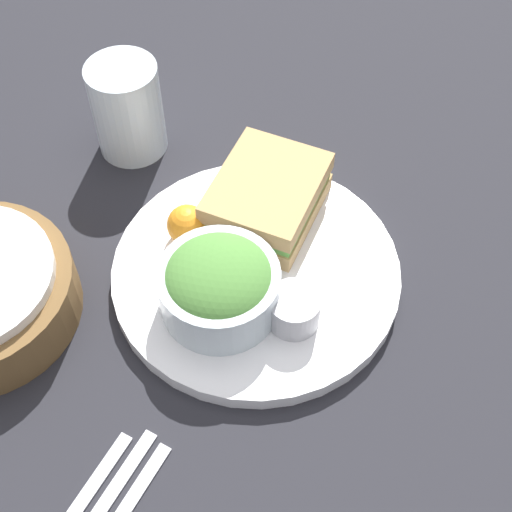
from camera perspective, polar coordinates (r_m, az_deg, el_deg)
The scene contains 8 objects.
ground_plane at distance 0.75m, azimuth 0.00°, elevation -1.73°, with size 4.00×4.00×0.00m, color #232328.
plate at distance 0.74m, azimuth 0.00°, elevation -1.33°, with size 0.30×0.30×0.02m, color white.
sandwich at distance 0.76m, azimuth 0.76°, elevation 4.75°, with size 0.15×0.13×0.05m.
salad_bowl at distance 0.68m, azimuth -2.97°, elevation -2.35°, with size 0.12×0.12×0.07m.
dressing_cup at distance 0.68m, azimuth 3.05°, elevation -4.32°, with size 0.05×0.05×0.04m, color #B7B7BC.
orange_wedge at distance 0.74m, azimuth -5.51°, elevation 2.50°, with size 0.04×0.04×0.04m, color orange.
drink_glass at distance 0.85m, azimuth -10.25°, elevation 11.51°, with size 0.08×0.08×0.11m, color silver.
spoon at distance 0.66m, azimuth -14.25°, elevation -19.13°, with size 0.15×0.01×0.01m, color silver.
Camera 1 is at (-0.42, -0.07, 0.61)m, focal length 50.00 mm.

